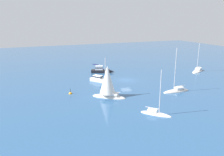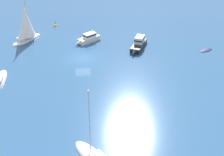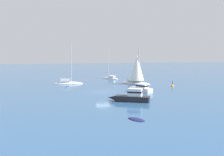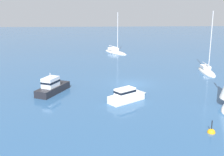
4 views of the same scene
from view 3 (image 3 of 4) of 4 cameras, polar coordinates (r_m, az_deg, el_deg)
name	(u,v)px [view 3 (image 3 of 4)]	position (r m, az deg, el deg)	size (l,w,h in m)	color
ground_plane	(103,92)	(57.57, -1.65, -2.52)	(160.00, 160.00, 0.00)	#2D5684
ketch	(110,78)	(78.24, -0.34, -0.04)	(4.55, 4.32, 7.88)	white
sailboat	(137,71)	(68.48, 4.46, 1.19)	(5.70, 6.48, 8.32)	silver
yacht	(68,83)	(69.07, -7.89, -0.99)	(1.71, 6.22, 9.76)	silver
launch	(132,97)	(48.40, 3.57, -3.36)	(3.88, 6.43, 2.55)	black
motor_cruiser	(140,89)	(57.51, 5.15, -1.90)	(4.87, 4.03, 1.55)	silver
rib	(136,120)	(37.21, 4.43, -7.53)	(2.97, 2.37, 0.33)	#191E4C
channel_buoy	(172,86)	(66.09, 10.82, -1.46)	(0.69, 0.69, 1.45)	orange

